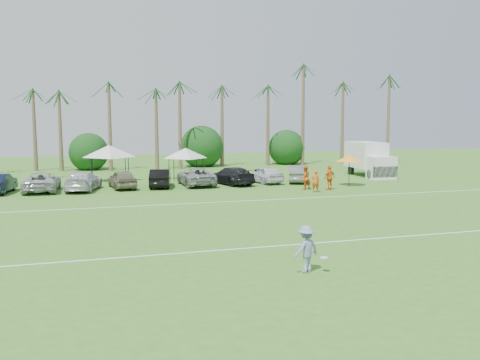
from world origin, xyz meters
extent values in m
plane|color=#397021|center=(0.00, 0.00, 0.00)|extent=(120.00, 120.00, 0.00)
cube|color=white|center=(0.00, 2.00, 0.01)|extent=(80.00, 0.10, 0.01)
cube|color=white|center=(0.00, 14.00, 0.01)|extent=(80.00, 0.10, 0.01)
cone|color=brown|center=(-12.00, 38.00, 5.00)|extent=(0.44, 0.44, 10.00)
cone|color=brown|center=(-8.00, 38.00, 5.50)|extent=(0.44, 0.44, 11.00)
cone|color=brown|center=(-4.00, 38.00, 4.00)|extent=(0.44, 0.44, 8.00)
cone|color=brown|center=(0.00, 38.00, 4.50)|extent=(0.44, 0.44, 9.00)
cone|color=brown|center=(4.00, 38.00, 5.00)|extent=(0.44, 0.44, 10.00)
cone|color=brown|center=(8.00, 38.00, 5.50)|extent=(0.44, 0.44, 11.00)
cone|color=brown|center=(13.00, 38.00, 4.00)|extent=(0.44, 0.44, 8.00)
cone|color=brown|center=(18.00, 38.00, 4.50)|extent=(0.44, 0.44, 9.00)
cone|color=brown|center=(23.00, 38.00, 5.00)|extent=(0.44, 0.44, 10.00)
cone|color=brown|center=(27.00, 38.00, 5.50)|extent=(0.44, 0.44, 11.00)
cylinder|color=brown|center=(-6.00, 39.00, 0.70)|extent=(0.30, 0.30, 1.40)
sphere|color=#103A14|center=(-6.00, 39.00, 1.80)|extent=(4.00, 4.00, 4.00)
cylinder|color=brown|center=(6.00, 39.00, 0.70)|extent=(0.30, 0.30, 1.40)
sphere|color=#103A14|center=(6.00, 39.00, 1.80)|extent=(4.00, 4.00, 4.00)
cylinder|color=brown|center=(16.00, 39.00, 0.70)|extent=(0.30, 0.30, 1.40)
sphere|color=#103A14|center=(16.00, 39.00, 1.80)|extent=(4.00, 4.00, 4.00)
imported|color=#F15B1A|center=(9.10, 16.41, 0.80)|extent=(0.67, 0.53, 1.60)
imported|color=#DC5E18|center=(9.03, 18.07, 0.88)|extent=(0.93, 0.77, 1.76)
imported|color=orange|center=(10.63, 17.23, 0.91)|extent=(1.16, 0.79, 1.83)
cube|color=white|center=(18.36, 25.29, 1.93)|extent=(2.64, 4.47, 2.35)
cube|color=white|center=(18.15, 22.30, 0.99)|extent=(2.27, 1.84, 1.97)
cube|color=black|center=(18.10, 21.59, 0.70)|extent=(2.17, 0.43, 0.94)
cube|color=#E5590C|center=(19.54, 25.21, 1.50)|extent=(0.12, 1.50, 0.85)
cylinder|color=black|center=(17.23, 22.55, 0.42)|extent=(0.34, 0.86, 0.85)
cylinder|color=black|center=(19.10, 22.42, 0.42)|extent=(0.34, 0.86, 0.85)
cylinder|color=black|center=(17.50, 26.48, 0.42)|extent=(0.34, 0.86, 0.85)
cylinder|color=black|center=(19.37, 26.35, 0.42)|extent=(0.34, 0.86, 0.85)
cylinder|color=black|center=(-6.05, 26.03, 1.02)|extent=(0.06, 0.06, 2.04)
cylinder|color=black|center=(-3.18, 26.03, 1.02)|extent=(0.06, 0.06, 2.04)
cylinder|color=black|center=(-6.05, 28.89, 1.02)|extent=(0.06, 0.06, 2.04)
cylinder|color=black|center=(-3.18, 28.89, 1.02)|extent=(0.06, 0.06, 2.04)
pyramid|color=silver|center=(-4.62, 27.46, 3.06)|extent=(4.41, 4.41, 1.02)
cylinder|color=black|center=(0.61, 26.26, 0.90)|extent=(0.06, 0.06, 1.81)
cylinder|color=black|center=(3.13, 26.26, 0.90)|extent=(0.06, 0.06, 1.81)
cylinder|color=black|center=(0.61, 28.78, 0.90)|extent=(0.06, 0.06, 1.81)
cylinder|color=black|center=(3.13, 28.78, 0.90)|extent=(0.06, 0.06, 1.81)
pyramid|color=silver|center=(1.87, 27.52, 2.71)|extent=(3.91, 3.91, 0.90)
cylinder|color=black|center=(13.17, 18.93, 1.09)|extent=(0.05, 0.05, 2.17)
cone|color=#FFA41A|center=(13.17, 18.93, 2.17)|extent=(2.17, 2.17, 0.49)
imported|color=#818DB7|center=(0.20, -1.82, 0.82)|extent=(1.20, 0.93, 1.63)
cylinder|color=white|center=(0.76, -2.06, 0.53)|extent=(0.27, 0.27, 0.03)
imported|color=#ACAEB4|center=(-9.70, 22.56, 0.70)|extent=(2.63, 5.19, 1.40)
imported|color=silver|center=(-6.84, 22.27, 0.70)|extent=(3.14, 5.18, 1.40)
imported|color=#7A745A|center=(-3.98, 22.60, 0.70)|extent=(2.05, 4.26, 1.40)
imported|color=black|center=(-1.12, 22.57, 0.70)|extent=(2.30, 4.47, 1.40)
imported|color=gray|center=(1.74, 22.71, 0.70)|extent=(2.41, 5.09, 1.40)
imported|color=black|center=(4.60, 22.54, 0.70)|extent=(3.16, 5.19, 1.40)
imported|color=white|center=(7.46, 22.71, 0.70)|extent=(2.34, 4.34, 1.40)
imported|color=slate|center=(10.32, 22.35, 0.70)|extent=(3.02, 4.51, 1.40)
camera|label=1|loc=(-7.28, -18.35, 5.30)|focal=40.00mm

